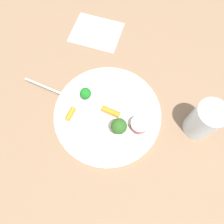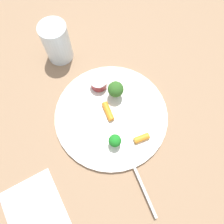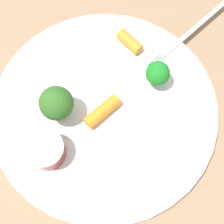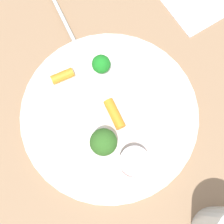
% 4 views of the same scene
% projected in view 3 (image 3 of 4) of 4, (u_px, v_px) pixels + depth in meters
% --- Properties ---
extents(ground_plane, '(2.40, 2.40, 0.00)m').
position_uv_depth(ground_plane, '(104.00, 110.00, 0.45)').
color(ground_plane, '#8F6F51').
extents(plate, '(0.31, 0.31, 0.01)m').
position_uv_depth(plate, '(104.00, 109.00, 0.45)').
color(plate, silver).
rests_on(plate, ground_plane).
extents(sauce_cup, '(0.05, 0.05, 0.03)m').
position_uv_depth(sauce_cup, '(46.00, 150.00, 0.40)').
color(sauce_cup, maroon).
rests_on(sauce_cup, plate).
extents(broccoli_floret_0, '(0.03, 0.03, 0.04)m').
position_uv_depth(broccoli_floret_0, '(158.00, 74.00, 0.43)').
color(broccoli_floret_0, '#90AA6D').
rests_on(broccoli_floret_0, plate).
extents(broccoli_floret_1, '(0.04, 0.04, 0.06)m').
position_uv_depth(broccoli_floret_1, '(56.00, 103.00, 0.40)').
color(broccoli_floret_1, '#9AAC5F').
rests_on(broccoli_floret_1, plate).
extents(carrot_stick_0, '(0.05, 0.05, 0.02)m').
position_uv_depth(carrot_stick_0, '(100.00, 111.00, 0.43)').
color(carrot_stick_0, orange).
rests_on(carrot_stick_0, plate).
extents(carrot_stick_1, '(0.04, 0.04, 0.02)m').
position_uv_depth(carrot_stick_1, '(130.00, 42.00, 0.47)').
color(carrot_stick_1, orange).
rests_on(carrot_stick_1, plate).
extents(fork, '(0.16, 0.12, 0.00)m').
position_uv_depth(fork, '(192.00, 31.00, 0.48)').
color(fork, '#B3BCBD').
rests_on(fork, plate).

